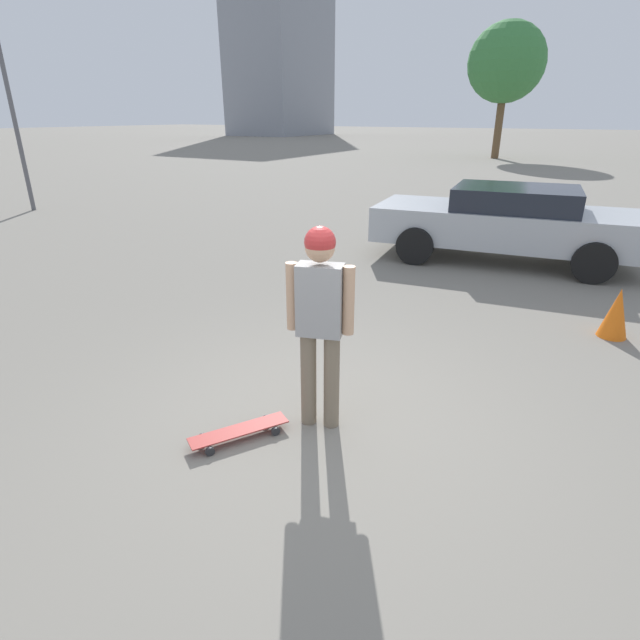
{
  "coord_description": "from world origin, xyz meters",
  "views": [
    {
      "loc": [
        -3.33,
        -1.94,
        2.6
      ],
      "look_at": [
        0.0,
        0.0,
        1.02
      ],
      "focal_mm": 28.0,
      "sensor_mm": 36.0,
      "label": 1
    }
  ],
  "objects_px": {
    "person": "(320,311)",
    "skateboard": "(239,431)",
    "car_parked_near": "(507,221)",
    "traffic_cone": "(616,313)"
  },
  "relations": [
    {
      "from": "skateboard",
      "to": "car_parked_near",
      "type": "relative_size",
      "value": 0.17
    },
    {
      "from": "person",
      "to": "skateboard",
      "type": "relative_size",
      "value": 2.16
    },
    {
      "from": "person",
      "to": "car_parked_near",
      "type": "distance_m",
      "value": 6.56
    },
    {
      "from": "person",
      "to": "car_parked_near",
      "type": "height_order",
      "value": "person"
    },
    {
      "from": "car_parked_near",
      "to": "traffic_cone",
      "type": "relative_size",
      "value": 7.87
    },
    {
      "from": "person",
      "to": "traffic_cone",
      "type": "distance_m",
      "value": 4.24
    },
    {
      "from": "person",
      "to": "traffic_cone",
      "type": "relative_size",
      "value": 2.84
    },
    {
      "from": "traffic_cone",
      "to": "skateboard",
      "type": "bearing_deg",
      "value": 146.33
    },
    {
      "from": "skateboard",
      "to": "car_parked_near",
      "type": "distance_m",
      "value": 7.17
    },
    {
      "from": "person",
      "to": "traffic_cone",
      "type": "height_order",
      "value": "person"
    }
  ]
}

